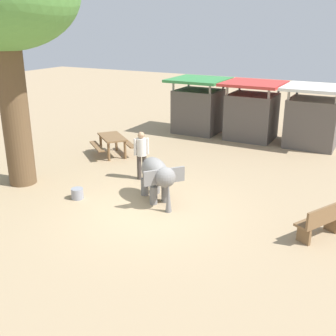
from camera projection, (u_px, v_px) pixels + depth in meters
ground_plane at (148, 211)px, 11.46m from camera, size 60.00×60.00×0.00m
elephant at (157, 175)px, 11.89m from camera, size 1.70×1.63×1.24m
person_handler at (141, 152)px, 13.53m from camera, size 0.39×0.39×1.62m
wooden_bench at (321, 220)px, 9.89m from camera, size 1.00×1.43×0.88m
picnic_table_near at (112, 141)px, 16.11m from camera, size 2.10×2.09×0.78m
market_stall_green at (198, 108)px, 19.46m from camera, size 2.50×2.50×2.52m
market_stall_red at (252, 114)px, 18.30m from camera, size 2.50×2.50×2.52m
market_stall_white at (313, 120)px, 17.14m from camera, size 2.50×2.50×2.52m
feed_bucket at (77, 194)px, 12.23m from camera, size 0.36×0.36×0.32m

